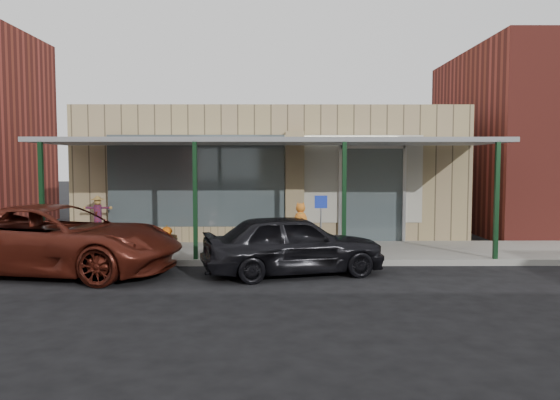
{
  "coord_description": "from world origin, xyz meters",
  "views": [
    {
      "loc": [
        0.17,
        -10.99,
        2.51
      ],
      "look_at": [
        0.25,
        2.6,
        1.56
      ],
      "focal_mm": 35.0,
      "sensor_mm": 36.0,
      "label": 1
    }
  ],
  "objects_px": {
    "handicap_sign": "(321,217)",
    "car_maroon": "(57,239)",
    "barrel_scarecrow": "(98,227)",
    "barrel_pumpkin": "(167,240)",
    "parked_sedan": "(293,244)"
  },
  "relations": [
    {
      "from": "handicap_sign",
      "to": "parked_sedan",
      "type": "distance_m",
      "value": 1.73
    },
    {
      "from": "parked_sedan",
      "to": "car_maroon",
      "type": "xyz_separation_m",
      "value": [
        -5.3,
        0.14,
        0.09
      ]
    },
    {
      "from": "handicap_sign",
      "to": "car_maroon",
      "type": "height_order",
      "value": "handicap_sign"
    },
    {
      "from": "car_maroon",
      "to": "parked_sedan",
      "type": "bearing_deg",
      "value": -82.09
    },
    {
      "from": "barrel_scarecrow",
      "to": "handicap_sign",
      "type": "xyz_separation_m",
      "value": [
        6.27,
        -2.17,
        0.51
      ]
    },
    {
      "from": "handicap_sign",
      "to": "barrel_scarecrow",
      "type": "bearing_deg",
      "value": 156.66
    },
    {
      "from": "parked_sedan",
      "to": "car_maroon",
      "type": "height_order",
      "value": "parked_sedan"
    },
    {
      "from": "barrel_scarecrow",
      "to": "handicap_sign",
      "type": "relative_size",
      "value": 0.92
    },
    {
      "from": "handicap_sign",
      "to": "barrel_pumpkin",
      "type": "bearing_deg",
      "value": 159.74
    },
    {
      "from": "parked_sedan",
      "to": "handicap_sign",
      "type": "bearing_deg",
      "value": -40.63
    },
    {
      "from": "barrel_pumpkin",
      "to": "handicap_sign",
      "type": "bearing_deg",
      "value": -16.02
    },
    {
      "from": "barrel_pumpkin",
      "to": "parked_sedan",
      "type": "bearing_deg",
      "value": -38.67
    },
    {
      "from": "handicap_sign",
      "to": "parked_sedan",
      "type": "xyz_separation_m",
      "value": [
        -0.74,
        -1.5,
        -0.44
      ]
    },
    {
      "from": "barrel_pumpkin",
      "to": "handicap_sign",
      "type": "height_order",
      "value": "handicap_sign"
    },
    {
      "from": "car_maroon",
      "to": "handicap_sign",
      "type": "bearing_deg",
      "value": -67.85
    }
  ]
}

